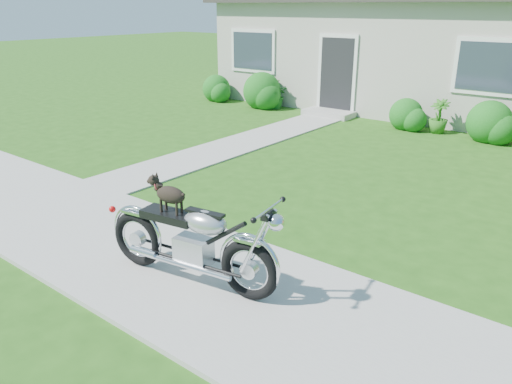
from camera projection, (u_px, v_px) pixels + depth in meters
ground at (102, 233)px, 6.82m from camera, size 80.00×80.00×0.00m
sidewalk at (102, 232)px, 6.82m from camera, size 24.00×2.20×0.04m
walkway at (247, 141)px, 11.37m from camera, size 1.20×8.00×0.03m
house at (433, 33)px, 14.89m from camera, size 12.60×7.03×4.50m
shrub_row at (349, 105)px, 13.40m from camera, size 10.62×1.15×1.15m
potted_plant_left at (274, 95)px, 14.91m from camera, size 0.88×0.81×0.81m
potted_plant_right at (439, 116)px, 12.05m from camera, size 0.49×0.49×0.82m
motorcycle_with_dog at (192, 240)px, 5.38m from camera, size 2.21×0.69×1.17m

